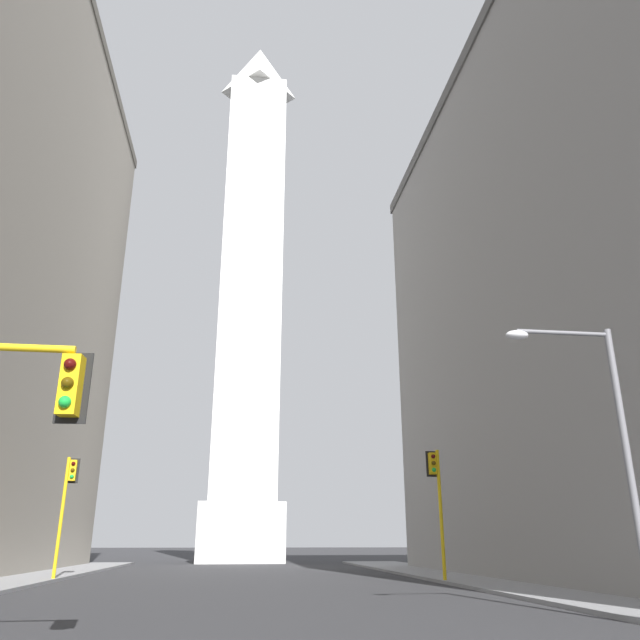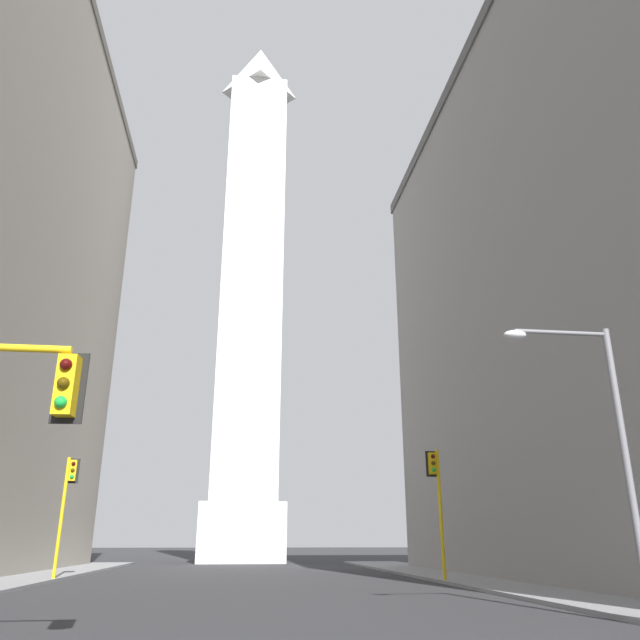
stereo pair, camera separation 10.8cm
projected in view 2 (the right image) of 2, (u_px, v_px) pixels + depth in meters
sidewalk_right at (566, 594)px, 23.61m from camera, size 5.00×74.61×0.15m
obelisk at (252, 279)px, 69.18m from camera, size 8.13×8.13×61.37m
traffic_light_mid_right at (437, 494)px, 31.97m from camera, size 0.78×0.50×6.47m
traffic_light_mid_left at (66, 498)px, 33.24m from camera, size 0.76×0.52×6.26m
street_lamp at (603, 431)px, 16.68m from camera, size 3.13×0.36×7.64m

